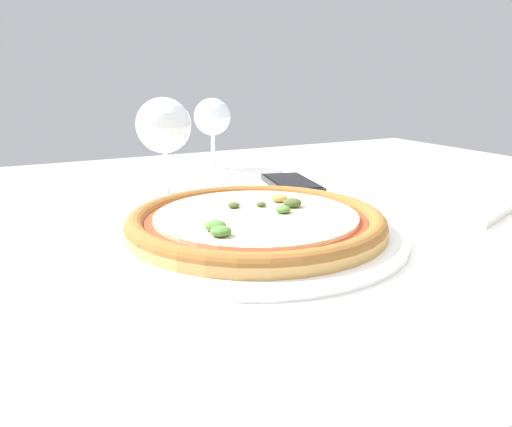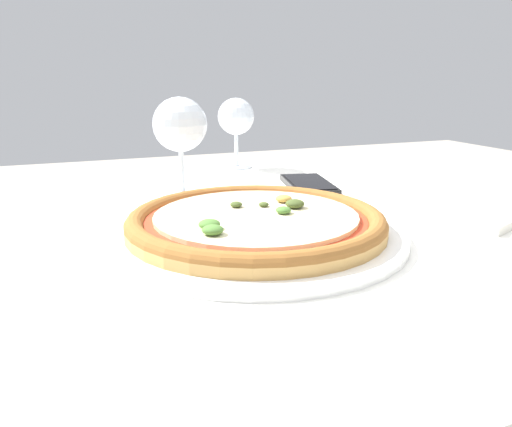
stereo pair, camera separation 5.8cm
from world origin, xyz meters
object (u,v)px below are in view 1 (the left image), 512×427
object	(u,v)px
dining_table	(183,287)
pizza_plate	(256,224)
cell_phone	(291,183)
wine_glass_far_left	(164,128)
wine_glass_far_right	(212,119)

from	to	relation	value
dining_table	pizza_plate	xyz separation A→B (m)	(0.06, -0.11, 0.11)
cell_phone	dining_table	bearing A→B (deg)	-155.33
dining_table	wine_glass_far_left	world-z (taller)	wine_glass_far_left
dining_table	wine_glass_far_left	size ratio (longest dim) A/B	7.40
cell_phone	wine_glass_far_left	bearing A→B (deg)	170.83
dining_table	pizza_plate	distance (m)	0.17
dining_table	wine_glass_far_left	distance (m)	0.25
dining_table	wine_glass_far_right	world-z (taller)	wine_glass_far_right
dining_table	pizza_plate	bearing A→B (deg)	-63.68
wine_glass_far_right	cell_phone	world-z (taller)	wine_glass_far_right
pizza_plate	cell_phone	size ratio (longest dim) A/B	2.24
wine_glass_far_left	cell_phone	distance (m)	0.24
dining_table	pizza_plate	world-z (taller)	pizza_plate
dining_table	wine_glass_far_left	bearing A→B (deg)	79.19
wine_glass_far_right	cell_phone	xyz separation A→B (m)	(0.05, -0.22, -0.09)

